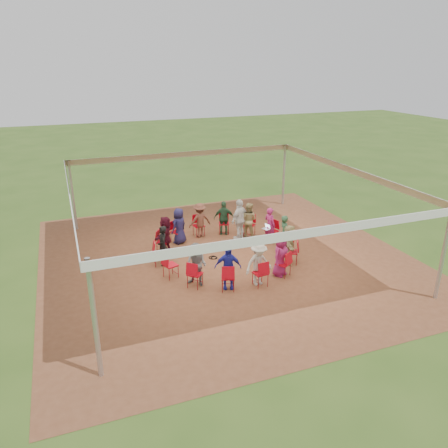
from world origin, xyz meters
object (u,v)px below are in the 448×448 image
object	(u,v)px
chair_4	(177,232)
person_seated_0	(270,225)
chair_5	(163,241)
person_seated_9	(259,264)
chair_12	(292,252)
chair_2	(224,223)
chair_9	(228,277)
person_seated_8	(228,267)
chair_6	(160,253)
laptop	(267,227)
person_seated_2	(224,218)
chair_1	(249,225)
chair_3	(199,226)
person_seated_1	(248,220)
cable_coil	(213,258)
chair_0	(272,231)
person_seated_7	(197,265)
chair_11	(283,264)
chair_13	(287,240)
person_seated_5	(166,235)
person_seated_11	(289,244)
chair_7	(170,265)
person_seated_12	(285,234)
person_seated_10	(280,255)
person_seated_4	(179,226)
person_seated_6	(163,246)
person_seated_3	(200,220)
chair_10	(260,273)

from	to	relation	value
chair_4	person_seated_0	xyz separation A→B (m)	(3.45, -1.28, 0.28)
chair_5	person_seated_9	size ratio (longest dim) A/B	0.62
chair_4	chair_12	bearing A→B (deg)	102.86
chair_2	chair_9	size ratio (longest dim) A/B	1.00
person_seated_8	chair_6	bearing A→B (deg)	143.26
chair_5	laptop	size ratio (longest dim) A/B	2.54
chair_9	person_seated_2	distance (m)	4.72
chair_1	chair_3	distance (m)	2.10
person_seated_1	person_seated_2	world-z (taller)	same
person_seated_8	cable_coil	world-z (taller)	person_seated_8
laptop	chair_2	bearing A→B (deg)	18.25
chair_0	person_seated_7	bearing A→B (deg)	102.52
chair_3	person_seated_7	world-z (taller)	person_seated_7
chair_1	cable_coil	bearing A→B (deg)	81.39
chair_0	chair_1	xyz separation A→B (m)	(-0.57, 0.91, 0.00)
chair_0	chair_6	distance (m)	4.71
person_seated_2	laptop	distance (m)	1.93
chair_11	laptop	xyz separation A→B (m)	(0.72, 2.75, 0.23)
chair_6	person_seated_7	distance (m)	2.07
chair_3	person_seated_2	distance (m)	1.09
person_seated_0	person_seated_2	bearing A→B (deg)	25.71
chair_13	cable_coil	world-z (taller)	chair_13
chair_1	person_seated_5	distance (m)	3.69
person_seated_0	person_seated_11	bearing A→B (deg)	154.29
chair_7	person_seated_12	bearing A→B (deg)	77.48
person_seated_12	person_seated_9	bearing A→B (deg)	141.43
chair_2	person_seated_11	distance (m)	3.69
person_seated_10	person_seated_2	bearing A→B (deg)	64.29
chair_13	person_seated_9	distance (m)	2.95
chair_0	person_seated_10	distance (m)	2.95
chair_12	person_seated_1	world-z (taller)	person_seated_1
person_seated_0	person_seated_12	world-z (taller)	same
chair_0	chair_12	size ratio (longest dim) A/B	1.00
chair_3	chair_7	distance (m)	3.78
cable_coil	person_seated_1	bearing A→B (deg)	36.11
person_seated_11	chair_9	bearing A→B (deg)	143.26
chair_0	person_seated_0	bearing A→B (deg)	90.00
chair_7	person_seated_2	world-z (taller)	person_seated_2
chair_4	person_seated_4	size ratio (longest dim) A/B	0.62
chair_2	laptop	world-z (taller)	chair_2
chair_1	chair_2	world-z (taller)	same
person_seated_11	chair_4	bearing A→B (deg)	76.81
chair_11	person_seated_12	xyz separation A→B (m)	(0.99, 1.79, 0.28)
person_seated_6	person_seated_9	xyz separation A→B (m)	(2.54, -2.53, 0.00)
person_seated_1	person_seated_6	xyz separation A→B (m)	(-3.90, -1.37, 0.00)
chair_0	person_seated_9	size ratio (longest dim) A/B	0.62
laptop	person_seated_5	bearing A→B (deg)	63.25
person_seated_4	chair_4	bearing A→B (deg)	-90.00
person_seated_3	cable_coil	size ratio (longest dim) A/B	4.41
chair_10	person_seated_1	xyz separation A→B (m)	(1.34, 4.03, 0.28)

